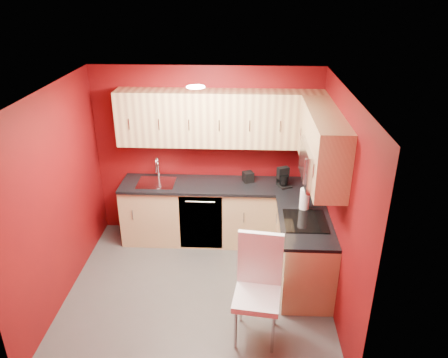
# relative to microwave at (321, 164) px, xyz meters

# --- Properties ---
(floor) EXTENTS (3.20, 3.20, 0.00)m
(floor) POSITION_rel_microwave_xyz_m (-1.39, -0.20, -1.66)
(floor) COLOR #454341
(floor) RESTS_ON ground
(ceiling) EXTENTS (3.20, 3.20, 0.00)m
(ceiling) POSITION_rel_microwave_xyz_m (-1.39, -0.20, 0.84)
(ceiling) COLOR white
(ceiling) RESTS_ON wall_back
(wall_back) EXTENTS (3.20, 0.00, 3.20)m
(wall_back) POSITION_rel_microwave_xyz_m (-1.39, 1.30, -0.41)
(wall_back) COLOR #690A0A
(wall_back) RESTS_ON floor
(wall_front) EXTENTS (3.20, 0.00, 3.20)m
(wall_front) POSITION_rel_microwave_xyz_m (-1.39, -1.70, -0.41)
(wall_front) COLOR #690A0A
(wall_front) RESTS_ON floor
(wall_left) EXTENTS (0.00, 3.00, 3.00)m
(wall_left) POSITION_rel_microwave_xyz_m (-2.99, -0.20, -0.41)
(wall_left) COLOR #690A0A
(wall_left) RESTS_ON floor
(wall_right) EXTENTS (0.00, 3.00, 3.00)m
(wall_right) POSITION_rel_microwave_xyz_m (0.21, -0.20, -0.41)
(wall_right) COLOR #690A0A
(wall_right) RESTS_ON floor
(base_cabinets_back) EXTENTS (2.80, 0.60, 0.87)m
(base_cabinets_back) POSITION_rel_microwave_xyz_m (-1.19, 1.00, -1.22)
(base_cabinets_back) COLOR tan
(base_cabinets_back) RESTS_ON floor
(base_cabinets_right) EXTENTS (0.60, 1.30, 0.87)m
(base_cabinets_right) POSITION_rel_microwave_xyz_m (-0.09, 0.05, -1.22)
(base_cabinets_right) COLOR tan
(base_cabinets_right) RESTS_ON floor
(countertop_back) EXTENTS (2.80, 0.63, 0.04)m
(countertop_back) POSITION_rel_microwave_xyz_m (-1.19, 0.99, -0.77)
(countertop_back) COLOR black
(countertop_back) RESTS_ON base_cabinets_back
(countertop_right) EXTENTS (0.63, 1.27, 0.04)m
(countertop_right) POSITION_rel_microwave_xyz_m (-0.11, 0.04, -0.77)
(countertop_right) COLOR black
(countertop_right) RESTS_ON base_cabinets_right
(upper_cabinets_back) EXTENTS (2.80, 0.35, 0.75)m
(upper_cabinets_back) POSITION_rel_microwave_xyz_m (-1.19, 1.13, 0.17)
(upper_cabinets_back) COLOR #E5C782
(upper_cabinets_back) RESTS_ON wall_back
(upper_cabinets_right) EXTENTS (0.35, 1.55, 0.75)m
(upper_cabinets_right) POSITION_rel_microwave_xyz_m (0.03, 0.24, 0.23)
(upper_cabinets_right) COLOR #E5C782
(upper_cabinets_right) RESTS_ON wall_right
(microwave) EXTENTS (0.42, 0.76, 0.42)m
(microwave) POSITION_rel_microwave_xyz_m (0.00, 0.00, 0.00)
(microwave) COLOR silver
(microwave) RESTS_ON upper_cabinets_right
(cooktop) EXTENTS (0.50, 0.55, 0.01)m
(cooktop) POSITION_rel_microwave_xyz_m (-0.11, 0.00, -0.74)
(cooktop) COLOR black
(cooktop) RESTS_ON countertop_right
(sink) EXTENTS (0.52, 0.42, 0.35)m
(sink) POSITION_rel_microwave_xyz_m (-2.09, 1.00, -0.72)
(sink) COLOR silver
(sink) RESTS_ON countertop_back
(dishwasher_front) EXTENTS (0.60, 0.02, 0.82)m
(dishwasher_front) POSITION_rel_microwave_xyz_m (-1.44, 0.71, -1.22)
(dishwasher_front) COLOR black
(dishwasher_front) RESTS_ON base_cabinets_back
(downlight) EXTENTS (0.20, 0.20, 0.01)m
(downlight) POSITION_rel_microwave_xyz_m (-1.39, 0.10, 0.82)
(downlight) COLOR white
(downlight) RESTS_ON ceiling
(coffee_maker) EXTENTS (0.23, 0.26, 0.27)m
(coffee_maker) POSITION_rel_microwave_xyz_m (-0.29, 0.96, -0.62)
(coffee_maker) COLOR black
(coffee_maker) RESTS_ON countertop_back
(napkin_holder) EXTENTS (0.18, 0.18, 0.15)m
(napkin_holder) POSITION_rel_microwave_xyz_m (-0.80, 1.09, -0.68)
(napkin_holder) COLOR black
(napkin_holder) RESTS_ON countertop_back
(paper_towel) EXTENTS (0.20, 0.20, 0.28)m
(paper_towel) POSITION_rel_microwave_xyz_m (-0.10, 0.31, -0.61)
(paper_towel) COLOR white
(paper_towel) RESTS_ON countertop_right
(dining_chair) EXTENTS (0.54, 0.56, 1.18)m
(dining_chair) POSITION_rel_microwave_xyz_m (-0.69, -0.93, -1.07)
(dining_chair) COLOR white
(dining_chair) RESTS_ON floor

